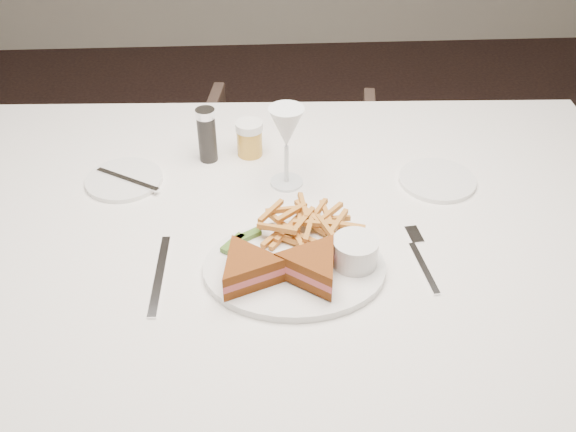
{
  "coord_description": "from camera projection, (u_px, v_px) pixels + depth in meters",
  "views": [
    {
      "loc": [
        0.07,
        -1.15,
        1.51
      ],
      "look_at": [
        0.12,
        -0.22,
        0.8
      ],
      "focal_mm": 40.0,
      "sensor_mm": 36.0,
      "label": 1
    }
  ],
  "objects": [
    {
      "name": "table",
      "position": [
        287.0,
        349.0,
        1.47
      ],
      "size": [
        1.51,
        1.04,
        0.75
      ],
      "primitive_type": "cube",
      "rotation": [
        0.0,
        0.0,
        -0.04
      ],
      "color": "white",
      "rests_on": "ground"
    },
    {
      "name": "chair_far",
      "position": [
        287.0,
        181.0,
        2.16
      ],
      "size": [
        0.64,
        0.6,
        0.58
      ],
      "primitive_type": "imported",
      "rotation": [
        0.0,
        0.0,
        3.0
      ],
      "color": "#4B372E",
      "rests_on": "ground"
    },
    {
      "name": "ground",
      "position": [
        241.0,
        392.0,
        1.83
      ],
      "size": [
        5.0,
        5.0,
        0.0
      ],
      "primitive_type": "plane",
      "color": "black",
      "rests_on": "ground"
    },
    {
      "name": "table_setting",
      "position": [
        288.0,
        220.0,
        1.18
      ],
      "size": [
        0.82,
        0.59,
        0.18
      ],
      "color": "white",
      "rests_on": "table"
    }
  ]
}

